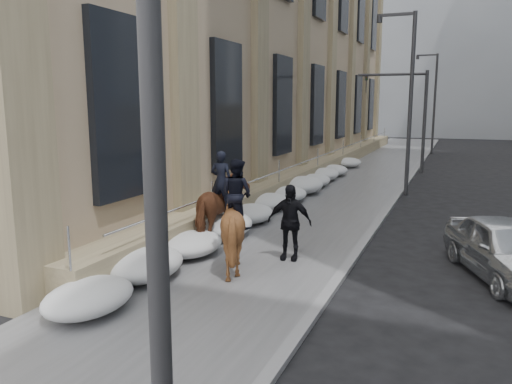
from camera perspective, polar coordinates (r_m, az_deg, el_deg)
ground at (r=11.29m, az=-6.14°, el=-11.32°), size 140.00×140.00×0.00m
sidewalk at (r=20.28m, az=7.40°, el=-1.51°), size 5.00×80.00×0.12m
curb at (r=19.79m, az=14.75°, el=-2.05°), size 0.24×80.00×0.12m
limestone_building at (r=31.32m, az=2.96°, el=18.89°), size 6.10×44.00×18.00m
bg_building_mid at (r=69.92m, az=22.30°, el=17.52°), size 30.00×12.00×28.00m
bg_building_far at (r=82.18m, az=14.97°, el=13.89°), size 24.00×12.00×20.00m
streetlight_near at (r=3.99m, az=-14.04°, el=16.50°), size 1.71×0.24×8.00m
streetlight_mid at (r=23.34m, az=16.91°, el=10.83°), size 1.71×0.24×8.00m
streetlight_far at (r=43.28m, az=19.56°, el=10.16°), size 1.71×0.24×8.00m
traffic_signal at (r=31.36m, az=17.09°, el=9.47°), size 4.10×0.22×6.00m
snow_bank at (r=18.85m, az=1.76°, el=-1.04°), size 1.70×18.10×0.76m
mounted_horse_left at (r=14.36m, az=-3.99°, el=-1.69°), size 1.33×2.47×2.66m
mounted_horse_right at (r=12.19m, az=-2.65°, el=-3.53°), size 2.12×2.26×2.68m
pedestrian at (r=12.86m, az=3.84°, el=-3.44°), size 1.19×0.58×1.97m
car_silver at (r=13.28m, az=26.59°, el=-5.81°), size 3.13×4.55×1.44m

